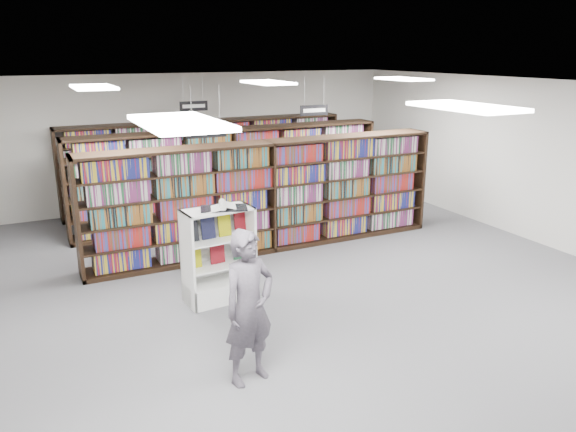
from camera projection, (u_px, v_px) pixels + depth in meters
name	position (u px, v px, depth m)	size (l,w,h in m)	color
floor	(319.00, 285.00, 9.24)	(12.00, 12.00, 0.00)	#56565B
ceiling	(322.00, 86.00, 8.33)	(10.00, 12.00, 0.10)	white
wall_back	(203.00, 139.00, 13.96)	(10.00, 0.10, 3.20)	silver
wall_right	(546.00, 164.00, 10.88)	(0.10, 12.00, 3.20)	silver
bookshelf_row_near	(269.00, 196.00, 10.66)	(7.00, 0.60, 2.10)	black
bookshelf_row_mid	(232.00, 176.00, 12.39)	(7.00, 0.60, 2.10)	black
bookshelf_row_far	(208.00, 163.00, 13.85)	(7.00, 0.60, 2.10)	black
aisle_sign_left	(206.00, 129.00, 8.75)	(0.65, 0.02, 0.80)	#B2B2B7
aisle_sign_right	(314.00, 109.00, 11.74)	(0.65, 0.02, 0.80)	#B2B2B7
aisle_sign_center	(194.00, 105.00, 12.62)	(0.65, 0.02, 0.80)	#B2B2B7
troffer_front_left	(179.00, 123.00, 4.50)	(0.60, 1.20, 0.04)	white
troffer_front_center	(466.00, 107.00, 5.76)	(0.60, 1.20, 0.04)	white
troffer_back_left	(93.00, 87.00, 8.81)	(0.60, 1.20, 0.04)	white
troffer_back_center	(268.00, 83.00, 10.07)	(0.60, 1.20, 0.04)	white
troffer_back_right	(403.00, 79.00, 11.33)	(0.60, 1.20, 0.04)	white
endcap_display	(218.00, 270.00, 8.61)	(1.09, 0.61, 1.46)	white
open_book	(223.00, 207.00, 8.30)	(0.77, 0.58, 0.13)	black
shopper	(249.00, 307.00, 6.35)	(0.67, 0.44, 1.84)	#4D4752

